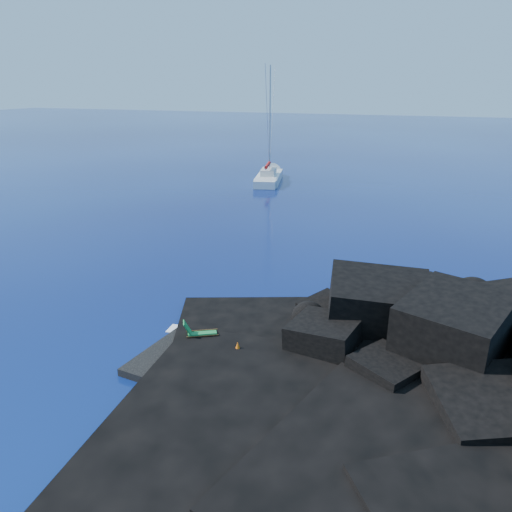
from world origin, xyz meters
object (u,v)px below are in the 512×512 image
at_px(deck_chair, 202,329).
at_px(marker_cone, 238,348).
at_px(sailboat, 269,182).
at_px(sunbather, 231,364).

distance_m(deck_chair, marker_cone, 2.24).
bearing_deg(sailboat, marker_cone, -85.66).
height_order(sailboat, sunbather, sailboat).
bearing_deg(sailboat, sunbather, -85.87).
distance_m(sailboat, marker_cone, 44.85).
bearing_deg(marker_cone, sailboat, 108.00).
bearing_deg(sailboat, deck_chair, -88.08).
relative_size(sailboat, sunbather, 8.73).
bearing_deg(deck_chair, sailboat, 75.29).
relative_size(sailboat, deck_chair, 9.13).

